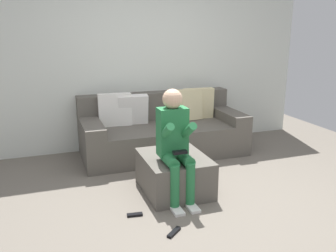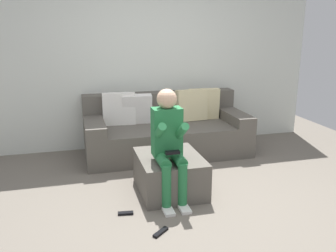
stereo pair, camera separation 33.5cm
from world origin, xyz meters
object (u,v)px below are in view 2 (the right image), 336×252
at_px(ottoman, 170,173).
at_px(remote_by_storage_bin, 126,213).
at_px(couch_sectional, 166,130).
at_px(remote_near_ottoman, 161,232).
at_px(person_seated, 169,140).

bearing_deg(ottoman, remote_by_storage_bin, -143.77).
relative_size(couch_sectional, ottoman, 2.81).
distance_m(couch_sectional, remote_by_storage_bin, 1.86).
bearing_deg(remote_near_ottoman, person_seated, 28.38).
bearing_deg(remote_near_ottoman, ottoman, 29.11).
bearing_deg(person_seated, remote_by_storage_bin, -155.66).
height_order(couch_sectional, remote_near_ottoman, couch_sectional).
bearing_deg(couch_sectional, remote_by_storage_bin, -116.53).
xyz_separation_m(couch_sectional, person_seated, (-0.33, -1.42, 0.32)).
distance_m(couch_sectional, ottoman, 1.28).
bearing_deg(remote_by_storage_bin, remote_near_ottoman, -51.87).
bearing_deg(couch_sectional, person_seated, -103.19).
bearing_deg(remote_by_storage_bin, ottoman, 43.21).
distance_m(ottoman, remote_near_ottoman, 0.88).
relative_size(remote_near_ottoman, remote_by_storage_bin, 1.21).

